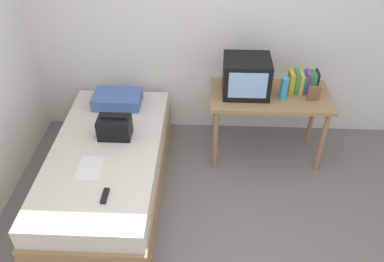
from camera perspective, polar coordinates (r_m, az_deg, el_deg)
name	(u,v)px	position (r m, az deg, el deg)	size (l,w,h in m)	color
wall_back	(220,17)	(4.17, 3.90, 15.70)	(5.20, 0.10, 2.60)	silver
bed	(108,169)	(3.89, -11.70, -5.29)	(1.00, 2.00, 0.51)	#9E754C
desk	(269,102)	(4.06, 10.84, 3.99)	(1.16, 0.60, 0.74)	#9E754C
tv	(246,76)	(3.90, 7.67, 7.66)	(0.44, 0.39, 0.36)	black
water_bottle	(284,88)	(3.91, 12.85, 5.87)	(0.07, 0.07, 0.22)	#3399DB
book_row	(303,82)	(4.07, 15.31, 6.70)	(0.27, 0.17, 0.22)	gold
picture_frame	(314,93)	(3.97, 16.80, 5.09)	(0.11, 0.02, 0.15)	brown
pillow	(117,99)	(4.25, -10.47, 4.41)	(0.48, 0.32, 0.12)	#4766AD
handbag	(115,127)	(3.78, -10.85, 0.50)	(0.30, 0.20, 0.22)	black
magazine	(90,168)	(3.54, -14.15, -5.07)	(0.21, 0.29, 0.01)	white
remote_dark	(105,196)	(3.27, -12.17, -8.92)	(0.04, 0.16, 0.02)	black
remote_silver	(98,133)	(3.90, -13.11, -0.23)	(0.04, 0.14, 0.02)	#B7B7BC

